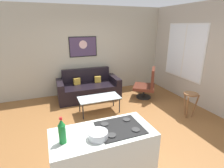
{
  "coord_description": "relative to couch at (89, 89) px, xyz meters",
  "views": [
    {
      "loc": [
        -1.39,
        -3.27,
        2.21
      ],
      "look_at": [
        0.24,
        0.9,
        0.7
      ],
      "focal_mm": 28.09,
      "sensor_mm": 36.0,
      "label": 1
    }
  ],
  "objects": [
    {
      "name": "couch",
      "position": [
        0.0,
        0.0,
        0.0
      ],
      "size": [
        1.91,
        0.93,
        0.89
      ],
      "color": "black",
      "rests_on": "ground"
    },
    {
      "name": "coffee_table",
      "position": [
        0.02,
        -1.07,
        0.09
      ],
      "size": [
        1.08,
        0.51,
        0.42
      ],
      "color": "silver",
      "rests_on": "ground"
    },
    {
      "name": "armchair",
      "position": [
        1.71,
        -0.68,
        0.14
      ],
      "size": [
        0.9,
        0.9,
        0.97
      ],
      "color": "black",
      "rests_on": "ground"
    },
    {
      "name": "bar_stool",
      "position": [
        2.04,
        -2.12,
        0.21
      ],
      "size": [
        0.39,
        0.38,
        0.64
      ],
      "color": "brown",
      "rests_on": "ground"
    },
    {
      "name": "kitchen_counter",
      "position": [
        -0.59,
        -3.22,
        0.14
      ],
      "size": [
        1.36,
        0.66,
        0.9
      ],
      "color": "silver",
      "rests_on": "ground"
    },
    {
      "name": "wall_painting",
      "position": [
        0.01,
        0.54,
        1.25
      ],
      "size": [
        0.89,
        0.03,
        0.64
      ],
      "color": "black"
    },
    {
      "name": "right_wall",
      "position": [
        2.81,
        -1.54,
        1.1
      ],
      "size": [
        0.05,
        6.4,
        2.8
      ],
      "primitive_type": "cube",
      "color": "#B4A999",
      "rests_on": "ground"
    },
    {
      "name": "mixing_bowl",
      "position": [
        -0.69,
        -3.33,
        0.63
      ],
      "size": [
        0.25,
        0.25,
        0.09
      ],
      "color": "silver",
      "rests_on": "kitchen_counter"
    },
    {
      "name": "soda_bottle",
      "position": [
        -1.1,
        -3.26,
        0.73
      ],
      "size": [
        0.09,
        0.09,
        0.34
      ],
      "color": "#18772D",
      "rests_on": "kitchen_counter"
    },
    {
      "name": "window",
      "position": [
        2.78,
        -0.94,
        1.15
      ],
      "size": [
        0.03,
        1.53,
        1.64
      ],
      "color": "silver"
    },
    {
      "name": "back_wall",
      "position": [
        0.19,
        0.59,
        1.1
      ],
      "size": [
        6.4,
        0.05,
        2.8
      ],
      "primitive_type": "cube",
      "color": "#B2AB95",
      "rests_on": "ground"
    },
    {
      "name": "ground",
      "position": [
        0.19,
        -1.84,
        -0.32
      ],
      "size": [
        6.4,
        6.4,
        0.04
      ],
      "primitive_type": "cube",
      "color": "brown"
    }
  ]
}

